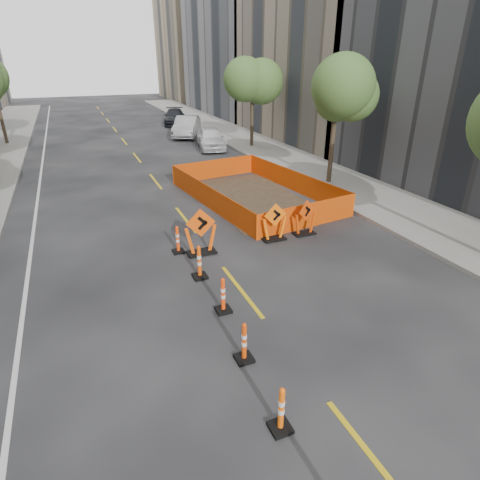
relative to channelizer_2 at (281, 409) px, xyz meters
name	(u,v)px	position (x,y,z in m)	size (l,w,h in m)	color
ground_plane	(315,385)	(1.18, 0.68, -0.50)	(140.00, 140.00, 0.00)	black
sidewalk_right	(338,181)	(10.18, 12.68, -0.42)	(4.00, 90.00, 0.15)	gray
bld_right_c	(344,44)	(18.18, 24.48, 6.50)	(12.00, 16.00, 14.00)	gray
bld_right_d	(256,17)	(18.18, 40.88, 9.50)	(12.00, 18.00, 20.00)	gray
bld_right_e	(205,42)	(18.18, 59.28, 7.50)	(12.00, 14.00, 16.00)	tan
tree_r_b	(337,94)	(9.58, 12.68, 4.03)	(2.80, 2.80, 5.95)	#382B1E
tree_r_c	(252,82)	(9.58, 22.68, 4.03)	(2.80, 2.80, 5.95)	#382B1E
channelizer_2	(281,409)	(0.00, 0.00, 0.00)	(0.39, 0.39, 0.99)	#F75B0A
channelizer_3	(244,342)	(0.11, 1.95, 0.00)	(0.39, 0.39, 1.00)	#D73F09
channelizer_4	(223,295)	(0.34, 3.90, 0.01)	(0.40, 0.40, 1.02)	#FA3F0A
channelizer_5	(199,262)	(0.30, 5.85, 0.05)	(0.43, 0.43, 1.09)	#EB4B09
channelizer_6	(178,239)	(0.13, 7.80, 0.00)	(0.39, 0.39, 0.98)	#FF430A
chevron_sign_left	(201,232)	(0.85, 7.40, 0.33)	(1.11, 0.66, 1.66)	#EC4D09
chevron_sign_center	(275,222)	(3.67, 7.44, 0.22)	(0.96, 0.58, 1.44)	#FF660A
chevron_sign_right	(305,217)	(4.97, 7.45, 0.20)	(0.93, 0.56, 1.39)	#DA4009
safety_fence	(253,188)	(4.90, 12.02, 0.01)	(4.81, 8.18, 1.02)	#F4400C
parked_car_near	(211,138)	(6.66, 23.42, 0.27)	(1.81, 4.49, 1.53)	white
parked_car_mid	(187,127)	(6.37, 28.74, 0.32)	(1.72, 4.94, 1.63)	#98979C
parked_car_far	(175,117)	(7.06, 35.55, 0.21)	(1.98, 4.88, 1.42)	black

